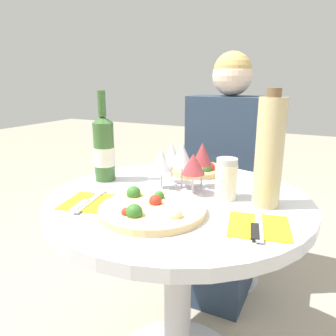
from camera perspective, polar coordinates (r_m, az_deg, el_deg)
The scene contains 15 objects.
dining_table at distance 1.12m, azimuth 1.74°, elevation -13.58°, with size 0.83×0.83×0.70m.
chair_behind_diner at distance 1.81m, azimuth 10.69°, elevation -5.12°, with size 0.43×0.43×0.90m.
seated_diner at distance 1.65m, azimuth 9.42°, elevation -3.83°, with size 0.39×0.43×1.19m.
pizza_large at distance 0.91m, azimuth -2.94°, elevation -7.13°, with size 0.30×0.30×0.05m.
pizza_small_far at distance 1.30m, azimuth 5.05°, elevation -0.16°, with size 0.22×0.22×0.05m.
wine_bottle at distance 1.20m, azimuth -11.08°, elevation 3.37°, with size 0.08×0.08×0.32m.
tall_carafe at distance 0.97m, azimuth 17.23°, elevation 2.62°, with size 0.08×0.08×0.34m.
sugar_shaker at distance 1.02m, azimuth 10.11°, elevation -1.88°, with size 0.07×0.07×0.13m.
wine_glass_back_left at distance 1.15m, azimuth 0.66°, elevation 2.34°, with size 0.07×0.07×0.14m.
wine_glass_center at distance 1.09m, azimuth 2.44°, elevation 2.28°, with size 0.07×0.07×0.16m.
wine_glass_front_right at distance 1.04m, azimuth 4.40°, elevation 0.57°, with size 0.08×0.08×0.13m.
wine_glass_front_left at distance 1.08m, azimuth -1.18°, elevation 1.28°, with size 0.07×0.07×0.14m.
wine_glass_back_right at distance 1.10m, azimuth 5.98°, elevation 2.27°, with size 0.07×0.07×0.16m.
place_setting_left at distance 1.01m, azimuth -13.43°, elevation -5.78°, with size 0.18×0.19×0.01m.
place_setting_right at distance 0.86m, azimuth 15.49°, elevation -9.75°, with size 0.18×0.19×0.01m.
Camera 1 is at (0.41, -0.89, 1.06)m, focal length 35.00 mm.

